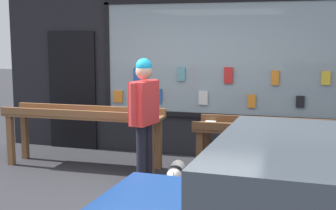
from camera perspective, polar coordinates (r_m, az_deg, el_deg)
The scene contains 6 objects.
ground_plane at distance 5.86m, azimuth -1.78°, elevation -11.69°, with size 40.00×40.00×0.00m, color #2D2D33.
shopfront_facade at distance 7.81m, azimuth 3.63°, elevation 7.34°, with size 7.03×0.29×3.79m.
display_table_left at distance 7.30m, azimuth -10.32°, elevation -1.79°, with size 2.51×0.61×0.93m.
display_table_right at distance 6.56m, azimuth 14.34°, elevation -3.45°, with size 2.52×0.74×0.87m.
person_browsing at distance 6.32m, azimuth -2.93°, elevation -0.70°, with size 0.30×0.67×1.72m.
small_dog at distance 6.09m, azimuth 0.95°, elevation -8.32°, with size 0.24×0.56×0.39m.
Camera 1 is at (1.72, -5.23, 2.01)m, focal length 50.00 mm.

